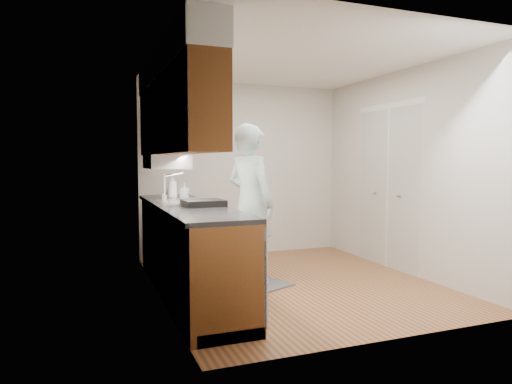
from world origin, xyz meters
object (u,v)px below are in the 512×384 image
steel_can (184,193)px  dish_rack (203,203)px  person (250,193)px  soap_bottle_c (171,190)px  soap_bottle_b (184,190)px  soap_bottle_a (172,187)px

steel_can → dish_rack: bearing=-90.9°
person → dish_rack: 0.81m
soap_bottle_c → soap_bottle_b: bearing=-61.1°
dish_rack → soap_bottle_b: bearing=87.3°
person → soap_bottle_a: bearing=35.4°
soap_bottle_b → soap_bottle_c: soap_bottle_b is taller
person → dish_rack: (-0.66, -0.47, -0.05)m
soap_bottle_a → soap_bottle_c: bearing=83.5°
steel_can → dish_rack: steel_can is taller
soap_bottle_a → soap_bottle_b: bearing=14.5°
soap_bottle_a → steel_can: size_ratio=2.37×
dish_rack → soap_bottle_a: bearing=96.5°
soap_bottle_a → steel_can: bearing=21.0°
person → soap_bottle_b: size_ratio=10.69×
soap_bottle_b → soap_bottle_c: 0.25m
person → soap_bottle_c: (-0.77, 0.70, -0.00)m
soap_bottle_b → soap_bottle_c: bearing=118.9°
steel_can → soap_bottle_a: bearing=-159.0°
soap_bottle_c → steel_can: size_ratio=1.35×
soap_bottle_c → dish_rack: size_ratio=0.42×
person → soap_bottle_c: size_ratio=12.15×
steel_can → dish_rack: 0.97m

